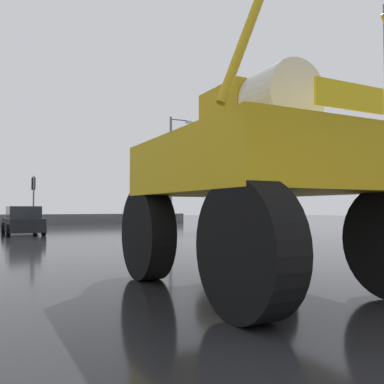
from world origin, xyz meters
TOP-DOWN VIEW (x-y plane):
  - ground_plane at (0.00, 18.00)m, footprint 120.00×120.00m
  - oversize_sprayer at (1.15, 4.98)m, footprint 3.96×5.30m
  - sedan_ahead at (-1.30, 23.06)m, footprint 2.04×4.18m
  - traffic_signal_near_right at (3.90, 9.06)m, footprint 0.24×0.54m
  - traffic_signal_far_left at (-0.19, 29.29)m, footprint 0.24×0.55m
  - streetlight_far_right at (9.28, 27.17)m, footprint 1.85×0.24m
  - bare_tree_right at (11.42, 23.12)m, footprint 4.18×4.18m
  - roadside_barrier at (0.00, 36.73)m, footprint 29.33×0.24m

SIDE VIEW (x-z plane):
  - ground_plane at x=0.00m, z-range 0.00..0.00m
  - roadside_barrier at x=0.00m, z-range 0.00..0.90m
  - sedan_ahead at x=-1.30m, z-range -0.05..1.47m
  - oversize_sprayer at x=1.15m, z-range -0.31..4.17m
  - traffic_signal_far_left at x=-0.19m, z-range 0.83..4.45m
  - traffic_signal_near_right at x=3.90m, z-range 0.96..5.15m
  - streetlight_far_right at x=9.28m, z-range 0.45..8.67m
  - bare_tree_right at x=11.42m, z-range 1.84..9.10m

